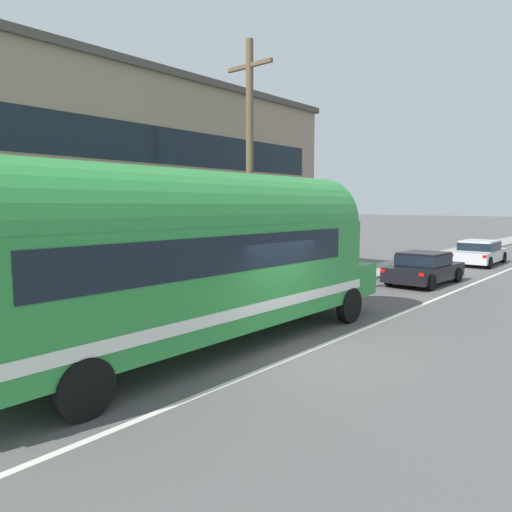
{
  "coord_description": "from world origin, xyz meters",
  "views": [
    {
      "loc": [
        5.99,
        -8.5,
        3.33
      ],
      "look_at": [
        -1.86,
        0.52,
        2.05
      ],
      "focal_mm": 32.97,
      "sensor_mm": 36.0,
      "label": 1
    }
  ],
  "objects_px": {
    "utility_pole": "(250,171)",
    "car_second": "(479,251)",
    "car_lead": "(424,267)",
    "painted_bus": "(186,253)"
  },
  "relations": [
    {
      "from": "painted_bus",
      "to": "car_lead",
      "type": "distance_m",
      "value": 13.1
    },
    {
      "from": "utility_pole",
      "to": "car_second",
      "type": "distance_m",
      "value": 17.54
    },
    {
      "from": "utility_pole",
      "to": "car_second",
      "type": "relative_size",
      "value": 1.76
    },
    {
      "from": "car_lead",
      "to": "car_second",
      "type": "distance_m",
      "value": 8.7
    },
    {
      "from": "painted_bus",
      "to": "utility_pole",
      "type": "bearing_deg",
      "value": 116.46
    },
    {
      "from": "painted_bus",
      "to": "car_second",
      "type": "height_order",
      "value": "painted_bus"
    },
    {
      "from": "utility_pole",
      "to": "car_lead",
      "type": "height_order",
      "value": "utility_pole"
    },
    {
      "from": "painted_bus",
      "to": "car_second",
      "type": "xyz_separation_m",
      "value": [
        -0.01,
        21.7,
        -1.56
      ]
    },
    {
      "from": "utility_pole",
      "to": "painted_bus",
      "type": "height_order",
      "value": "utility_pole"
    },
    {
      "from": "utility_pole",
      "to": "car_second",
      "type": "bearing_deg",
      "value": 82.18
    }
  ]
}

